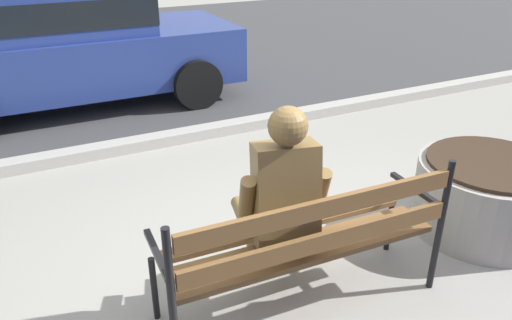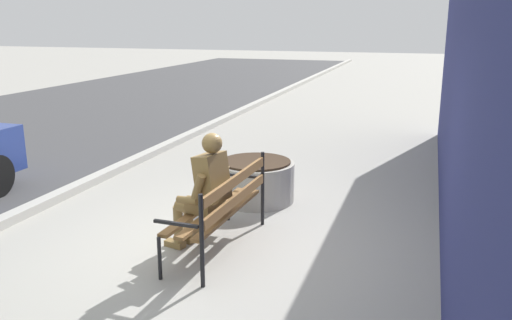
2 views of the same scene
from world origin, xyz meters
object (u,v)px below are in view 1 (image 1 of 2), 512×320
Objects in this scene: concrete_planter at (486,195)px; parked_car_blue at (70,41)px; park_bench at (308,238)px; bronze_statue_seated at (281,207)px.

concrete_planter is 5.19m from parked_car_blue.
parked_car_blue is (-2.44, 4.54, 0.55)m from concrete_planter.
park_bench is 0.44× the size of parked_car_blue.
bronze_statue_seated is at bearing 109.75° from park_bench.
concrete_planter is at bearing 5.89° from park_bench.
bronze_statue_seated is 0.33× the size of parked_car_blue.
bronze_statue_seated reaches higher than park_bench.
parked_car_blue is (-0.60, 4.52, 0.17)m from bronze_statue_seated.
bronze_statue_seated is at bearing -82.39° from parked_car_blue.
bronze_statue_seated is at bearing 179.24° from concrete_planter.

